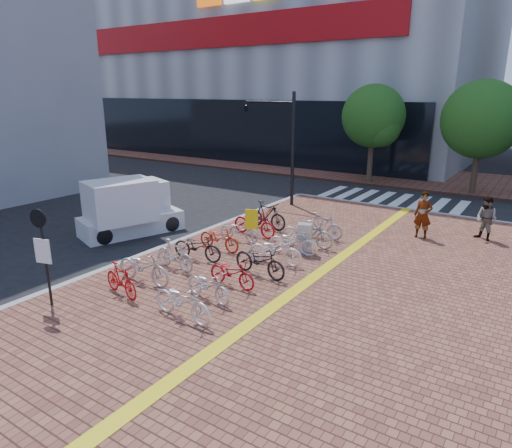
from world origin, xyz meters
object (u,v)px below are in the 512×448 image
Objects in this scene: bike_11 at (260,260)px; bike_4 at (219,238)px; bike_1 at (144,267)px; bike_7 at (267,215)px; bike_15 at (322,226)px; yellow_sign at (252,224)px; notice_sign at (43,246)px; traffic_light_pole at (271,127)px; bike_10 at (232,273)px; bike_2 at (175,255)px; bike_14 at (307,233)px; bike_8 at (182,301)px; bike_9 at (208,285)px; bike_3 at (197,246)px; bike_13 at (293,241)px; pedestrian_a at (423,215)px; bike_6 at (254,223)px; bike_0 at (121,280)px; bike_5 at (239,230)px; bike_12 at (275,250)px; pedestrian_b at (486,219)px; utility_box at (305,238)px; box_truck at (129,208)px.

bike_4 is at bearing 71.19° from bike_11.
bike_7 is at bearing -2.54° from bike_1.
yellow_sign reaches higher than bike_15.
notice_sign is 13.63m from traffic_light_pole.
bike_4 is at bearing 46.89° from bike_10.
bike_2 is 0.81× the size of bike_14.
bike_8 is 1.22m from bike_9.
bike_15 reaches higher than bike_3.
pedestrian_a reaches higher than bike_13.
traffic_light_pole is at bearing 36.10° from bike_11.
bike_11 is 6.12m from notice_sign.
bike_6 reaches higher than bike_8.
bike_5 is (-0.05, 5.76, -0.04)m from bike_0.
bike_7 is at bearing -6.51° from bike_5.
bike_0 is at bearing 90.92° from bike_8.
bike_3 is at bearing -74.23° from traffic_light_pole.
bike_13 is at bearing -11.12° from bike_12.
bike_0 reaches higher than bike_9.
bike_12 is at bearing -100.80° from pedestrian_b.
bike_0 is 0.97× the size of bike_10.
bike_0 is 0.78× the size of bike_14.
traffic_light_pole is at bearing 34.48° from bike_7.
bike_10 is 1.16m from bike_11.
bike_13 is 1.05× the size of bike_15.
bike_9 is at bearing 38.02° from notice_sign.
bike_6 is at bearing 21.85° from bike_8.
bike_10 is 5.13m from notice_sign.
utility_box is 0.40× the size of notice_sign.
bike_11 reaches higher than bike_0.
bike_10 is (2.27, -1.11, -0.05)m from bike_3.
bike_13 is at bearing 6.26° from bike_9.
bike_1 reaches higher than bike_9.
notice_sign is (-3.76, -7.42, 1.15)m from utility_box.
bike_7 is at bearing 87.77° from bike_15.
bike_8 is 8.40m from box_truck.
bike_10 is (2.33, -0.06, -0.07)m from bike_2.
bike_12 is 1.05× the size of bike_13.
bike_11 is (0.08, 3.43, 0.01)m from bike_8.
bike_15 is 0.99× the size of pedestrian_b.
bike_7 is 5.04m from bike_11.
bike_10 is 0.99× the size of yellow_sign.
bike_15 reaches higher than bike_9.
bike_3 is 0.90× the size of bike_14.
bike_8 is at bearing -114.74° from bike_1.
bike_3 is 1.08× the size of pedestrian_b.
bike_2 is 9.65m from pedestrian_a.
bike_4 is at bearing -136.66° from pedestrian_a.
bike_14 reaches higher than bike_4.
box_truck reaches higher than bike_15.
bike_3 is 1.13× the size of bike_10.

